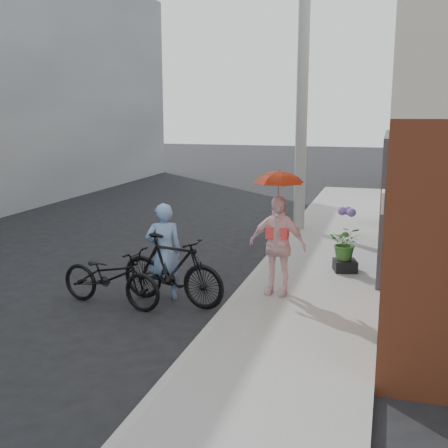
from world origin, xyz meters
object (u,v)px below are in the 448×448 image
at_px(kimono_woman, 277,245).
at_px(planter, 345,265).
at_px(bike_left, 111,277).
at_px(bike_right, 172,270).
at_px(officer, 164,252).
at_px(utility_pole, 302,92).

height_order(kimono_woman, planter, kimono_woman).
height_order(bike_left, kimono_woman, kimono_woman).
bearing_deg(planter, bike_right, -138.52).
bearing_deg(officer, utility_pole, -126.67).
height_order(officer, planter, officer).
distance_m(bike_left, bike_right, 0.98).
relative_size(officer, bike_left, 0.88).
height_order(officer, kimono_woman, kimono_woman).
height_order(utility_pole, officer, utility_pole).
bearing_deg(bike_right, utility_pole, 0.49).
distance_m(bike_right, planter, 3.43).
bearing_deg(bike_right, officer, 60.25).
bearing_deg(kimono_woman, utility_pole, 101.56).
bearing_deg(bike_left, officer, -42.70).
height_order(utility_pole, bike_left, utility_pole).
height_order(bike_right, kimono_woman, kimono_woman).
bearing_deg(planter, officer, -143.14).
xyz_separation_m(bike_left, bike_right, (0.90, 0.36, 0.09)).
distance_m(utility_pole, kimono_woman, 5.80).
bearing_deg(planter, bike_left, -142.86).
relative_size(utility_pole, bike_right, 3.70).
relative_size(bike_left, kimono_woman, 1.13).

